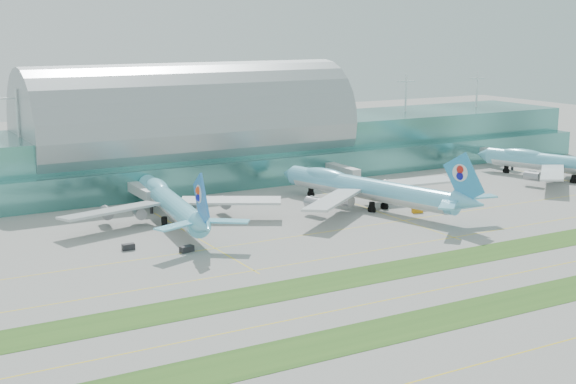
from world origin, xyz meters
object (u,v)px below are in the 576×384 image
terminal (189,142)px  airliner_c (367,187)px  airliner_d (566,163)px  airliner_b (170,202)px

terminal → airliner_c: 76.84m
airliner_c → airliner_d: size_ratio=1.05×
terminal → airliner_c: bearing=-66.4°
terminal → airliner_d: 139.22m
airliner_b → terminal: bearing=69.7°
terminal → airliner_c: (30.60, -70.08, -7.53)m
airliner_b → airliner_d: (150.90, -11.18, 0.16)m
airliner_b → airliner_d: size_ratio=1.01×
airliner_b → airliner_c: airliner_c is taller
terminal → airliner_c: size_ratio=4.38×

